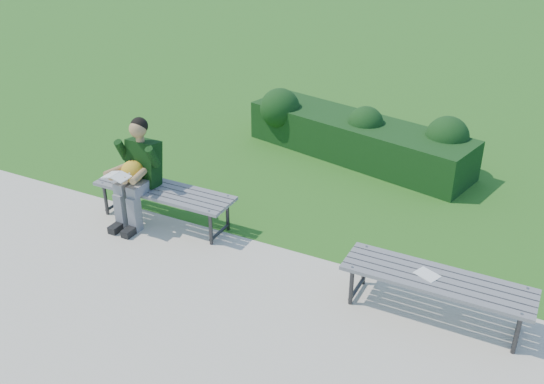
{
  "coord_description": "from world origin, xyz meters",
  "views": [
    {
      "loc": [
        2.67,
        -5.32,
        3.83
      ],
      "look_at": [
        -0.02,
        -0.08,
        0.77
      ],
      "focal_mm": 40.0,
      "sensor_mm": 36.0,
      "label": 1
    }
  ],
  "objects_px": {
    "paper_sheet": "(427,275)",
    "bench_left": "(164,193)",
    "hedge": "(357,135)",
    "bench_right": "(437,282)",
    "seated_boy": "(137,169)"
  },
  "relations": [
    {
      "from": "hedge",
      "to": "paper_sheet",
      "type": "height_order",
      "value": "hedge"
    },
    {
      "from": "hedge",
      "to": "bench_left",
      "type": "height_order",
      "value": "hedge"
    },
    {
      "from": "paper_sheet",
      "to": "bench_left",
      "type": "bearing_deg",
      "value": 174.65
    },
    {
      "from": "hedge",
      "to": "seated_boy",
      "type": "xyz_separation_m",
      "value": [
        -1.71,
        -3.08,
        0.35
      ]
    },
    {
      "from": "hedge",
      "to": "paper_sheet",
      "type": "xyz_separation_m",
      "value": [
        1.9,
        -3.29,
        0.1
      ]
    },
    {
      "from": "paper_sheet",
      "to": "seated_boy",
      "type": "bearing_deg",
      "value": 176.66
    },
    {
      "from": "hedge",
      "to": "bench_left",
      "type": "relative_size",
      "value": 2.04
    },
    {
      "from": "bench_left",
      "to": "bench_right",
      "type": "distance_m",
      "value": 3.42
    },
    {
      "from": "hedge",
      "to": "paper_sheet",
      "type": "relative_size",
      "value": 13.85
    },
    {
      "from": "bench_right",
      "to": "paper_sheet",
      "type": "height_order",
      "value": "bench_right"
    },
    {
      "from": "bench_left",
      "to": "seated_boy",
      "type": "xyz_separation_m",
      "value": [
        -0.3,
        -0.1,
        0.3
      ]
    },
    {
      "from": "hedge",
      "to": "seated_boy",
      "type": "distance_m",
      "value": 3.54
    },
    {
      "from": "bench_left",
      "to": "paper_sheet",
      "type": "relative_size",
      "value": 6.79
    },
    {
      "from": "bench_left",
      "to": "hedge",
      "type": "bearing_deg",
      "value": 64.75
    },
    {
      "from": "hedge",
      "to": "bench_right",
      "type": "xyz_separation_m",
      "value": [
        2.0,
        -3.29,
        0.05
      ]
    }
  ]
}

